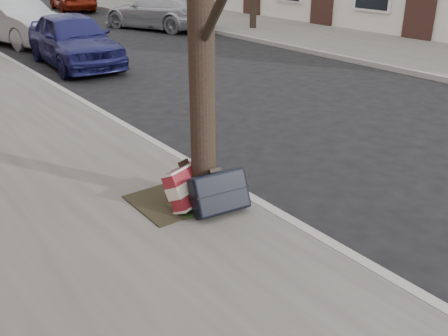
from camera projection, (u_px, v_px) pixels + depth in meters
ground at (375, 200)px, 5.81m from camera, size 120.00×120.00×0.00m
far_sidewalk at (201, 17)px, 21.06m from camera, size 4.00×70.00×0.12m
dirt_patch at (174, 200)px, 5.55m from camera, size 0.85×0.85×0.02m
suitcase_red at (191, 184)px, 5.40m from camera, size 0.68×0.51×0.47m
suitcase_navy at (219, 192)px, 5.21m from camera, size 0.65×0.43×0.48m
car_near_front at (74, 39)px, 12.23m from camera, size 1.78×3.92×1.30m
car_near_mid at (15, 21)px, 15.15m from camera, size 2.37×4.39×1.37m
car_far_front at (158, 11)px, 17.96m from camera, size 3.11×4.65×1.25m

